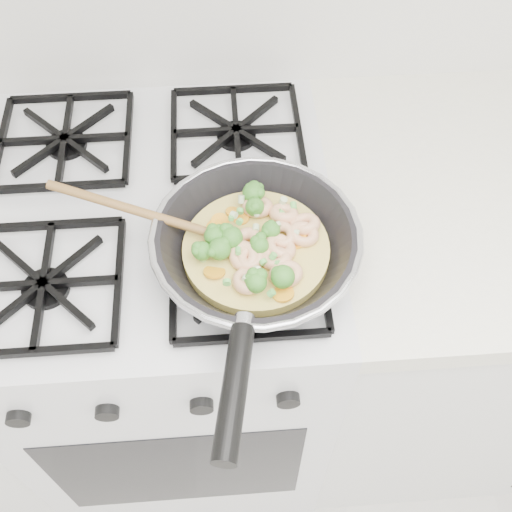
{
  "coord_description": "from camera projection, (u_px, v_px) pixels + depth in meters",
  "views": [
    {
      "loc": [
        0.13,
        1.04,
        1.68
      ],
      "look_at": [
        0.16,
        1.57,
        0.93
      ],
      "focal_mm": 43.33,
      "sensor_mm": 36.0,
      "label": 1
    }
  ],
  "objects": [
    {
      "name": "stove",
      "position": [
        178.0,
        334.0,
        1.37
      ],
      "size": [
        0.6,
        0.6,
        0.92
      ],
      "color": "silver",
      "rests_on": "ground"
    },
    {
      "name": "skillet",
      "position": [
        255.0,
        247.0,
        0.89
      ],
      "size": [
        0.45,
        0.48,
        0.09
      ],
      "rotation": [
        0.0,
        0.0,
        -0.19
      ],
      "color": "black",
      "rests_on": "stove"
    }
  ]
}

